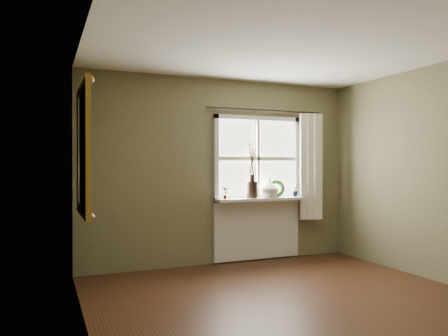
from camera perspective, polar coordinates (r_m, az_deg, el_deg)
The scene contains 15 objects.
floor at distance 4.39m, azimuth 11.59°, elevation -18.08°, with size 4.50×4.50×0.00m, color #371E11.
ceiling at distance 4.34m, azimuth 11.65°, elevation 16.57°, with size 4.50×4.50×0.00m, color silver.
wall_back at distance 6.20m, azimuth -0.44°, elevation -0.43°, with size 4.00×0.10×2.60m, color #676343.
wall_left at distance 3.46m, azimuth -17.74°, elevation -1.15°, with size 0.10×4.50×2.60m, color #676343.
window_frame at distance 6.37m, azimuth 4.39°, elevation 1.21°, with size 1.36×0.06×1.24m.
window_sill at distance 6.29m, azimuth 4.84°, elevation -4.06°, with size 1.36×0.26×0.04m, color silver.
window_apron at distance 6.44m, azimuth 4.38°, elevation -7.90°, with size 1.36×0.04×0.88m, color silver.
dark_jug at distance 6.22m, azimuth 3.68°, elevation -2.83°, with size 0.16×0.16×0.24m, color black.
cream_vase at distance 6.34m, azimuth 5.94°, elevation -2.62°, with size 0.26×0.26×0.27m, color silver.
wreath at distance 6.45m, azimuth 6.85°, elevation -2.91°, with size 0.26×0.26×0.06m, color #2E4C22.
potted_plant_left at distance 6.04m, azimuth 0.12°, elevation -3.23°, with size 0.09×0.06×0.17m, color #2E4C22.
potted_plant_right at distance 6.57m, azimuth 9.34°, elevation -2.91°, with size 0.10×0.08×0.18m, color #2E4C22.
curtain at distance 6.71m, azimuth 11.18°, elevation 0.19°, with size 0.36×0.12×1.59m, color silver.
curtain_rod at distance 6.41m, azimuth 5.44°, elevation 7.48°, with size 0.03×0.03×1.84m, color black.
gilt_mirror at distance 4.68m, azimuth -17.99°, elevation 2.33°, with size 0.10×1.14×1.36m.
Camera 1 is at (-2.35, -3.44, 1.40)m, focal length 35.00 mm.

